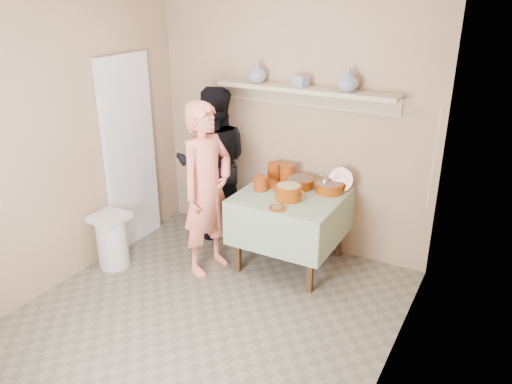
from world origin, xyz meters
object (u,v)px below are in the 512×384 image
Objects in this scene: trash_bin at (112,240)px; person_helper at (214,164)px; person_cook at (207,189)px; cazuela_rice at (289,191)px.

person_helper is at bearing 65.66° from trash_bin.
person_cook reaches higher than cazuela_rice.
trash_bin is at bearing 31.42° from person_helper.
person_cook is at bearing 84.50° from person_helper.
person_helper is at bearing 161.65° from cazuela_rice.
person_helper reaches higher than cazuela_rice.
person_helper is 2.98× the size of trash_bin.
person_helper reaches higher than trash_bin.
trash_bin is (-0.50, -1.10, -0.55)m from person_helper.
person_cook is at bearing -155.48° from cazuela_rice.
trash_bin is at bearing 126.09° from person_cook.
trash_bin is (-0.86, -0.43, -0.56)m from person_cook.
cazuela_rice reaches higher than trash_bin.
cazuela_rice is 1.82m from trash_bin.
cazuela_rice is at bearing 25.49° from trash_bin.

